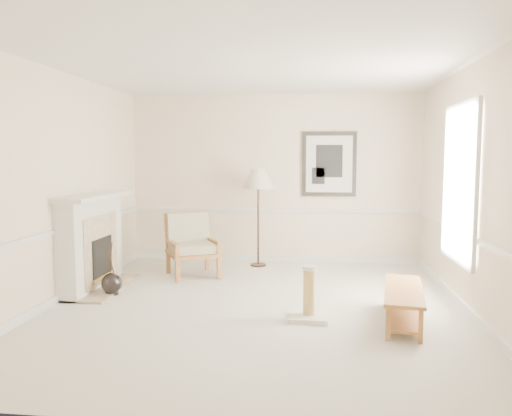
# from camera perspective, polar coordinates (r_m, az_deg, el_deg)

# --- Properties ---
(ground) EXTENTS (5.50, 5.50, 0.00)m
(ground) POSITION_cam_1_polar(r_m,az_deg,el_deg) (6.21, -0.06, -11.17)
(ground) COLOR silver
(ground) RESTS_ON ground
(room) EXTENTS (5.04, 5.54, 2.92)m
(room) POSITION_cam_1_polar(r_m,az_deg,el_deg) (6.00, 1.34, 6.32)
(room) COLOR beige
(room) RESTS_ON ground
(fireplace) EXTENTS (0.64, 1.64, 1.31)m
(fireplace) POSITION_cam_1_polar(r_m,az_deg,el_deg) (7.26, -18.22, -3.77)
(fireplace) COLOR white
(fireplace) RESTS_ON ground
(floor_vase) EXTENTS (0.27, 0.27, 0.79)m
(floor_vase) POSITION_cam_1_polar(r_m,az_deg,el_deg) (6.94, -16.16, -8.33)
(floor_vase) COLOR black
(floor_vase) RESTS_ON ground
(armchair) EXTENTS (0.99, 1.01, 0.95)m
(armchair) POSITION_cam_1_polar(r_m,az_deg,el_deg) (7.79, -7.44, -3.86)
(armchair) COLOR #9B5732
(armchair) RESTS_ON ground
(floor_lamp) EXTENTS (0.65, 0.65, 1.62)m
(floor_lamp) POSITION_cam_1_polar(r_m,az_deg,el_deg) (8.25, 0.26, 3.04)
(floor_lamp) COLOR black
(floor_lamp) RESTS_ON ground
(bench) EXTENTS (0.60, 1.38, 0.38)m
(bench) POSITION_cam_1_polar(r_m,az_deg,el_deg) (5.79, 16.50, -10.04)
(bench) COLOR #9B5732
(bench) RESTS_ON ground
(scratching_post) EXTENTS (0.45, 0.45, 0.61)m
(scratching_post) POSITION_cam_1_polar(r_m,az_deg,el_deg) (5.72, 6.10, -10.69)
(scratching_post) COLOR white
(scratching_post) RESTS_ON ground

